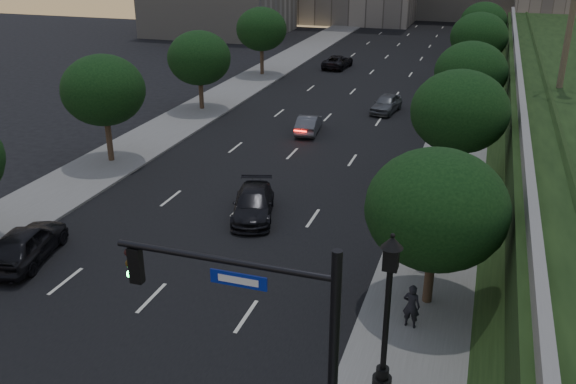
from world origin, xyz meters
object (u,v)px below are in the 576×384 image
(traffic_signal_mast, at_px, (288,367))
(sedan_near_left, at_px, (26,244))
(street_lamp, at_px, (386,324))
(sedan_near_right, at_px, (253,204))
(pedestrian_a, at_px, (411,306))
(pedestrian_b, at_px, (426,248))
(sedan_far_left, at_px, (338,62))
(sedan_far_right, at_px, (386,103))
(pedestrian_c, at_px, (412,238))
(sedan_mid_left, at_px, (309,124))

(traffic_signal_mast, xyz_separation_m, sedan_near_left, (-14.47, 7.57, -2.85))
(street_lamp, bearing_deg, sedan_near_right, 127.80)
(sedan_near_right, xyz_separation_m, pedestrian_a, (8.83, -7.17, 0.30))
(street_lamp, relative_size, pedestrian_b, 3.07)
(sedan_far_left, bearing_deg, pedestrian_a, 112.25)
(sedan_near_right, bearing_deg, sedan_near_left, -153.15)
(sedan_far_left, distance_m, sedan_far_right, 17.82)
(street_lamp, relative_size, sedan_near_left, 1.17)
(street_lamp, distance_m, pedestrian_c, 9.12)
(sedan_near_left, xyz_separation_m, sedan_mid_left, (6.37, 21.74, -0.16))
(sedan_far_right, bearing_deg, pedestrian_a, -70.32)
(pedestrian_c, bearing_deg, pedestrian_a, 81.53)
(sedan_near_left, xyz_separation_m, pedestrian_c, (15.85, 5.34, 0.22))
(sedan_near_left, height_order, pedestrian_c, pedestrian_c)
(pedestrian_a, height_order, pedestrian_c, pedestrian_c)
(sedan_near_left, relative_size, sedan_far_right, 1.14)
(street_lamp, xyz_separation_m, sedan_far_left, (-13.44, 48.56, -1.95))
(street_lamp, bearing_deg, traffic_signal_mast, -113.61)
(pedestrian_b, height_order, pedestrian_c, pedestrian_b)
(pedestrian_a, bearing_deg, pedestrian_b, -81.44)
(traffic_signal_mast, height_order, pedestrian_b, traffic_signal_mast)
(traffic_signal_mast, xyz_separation_m, street_lamp, (1.72, 3.94, -1.04))
(traffic_signal_mast, bearing_deg, sedan_near_left, 152.38)
(sedan_far_left, bearing_deg, traffic_signal_mast, 107.71)
(traffic_signal_mast, bearing_deg, sedan_far_left, 102.58)
(traffic_signal_mast, xyz_separation_m, sedan_mid_left, (-8.10, 29.31, -3.01))
(sedan_far_left, xyz_separation_m, sedan_far_right, (7.96, -15.94, 0.04))
(pedestrian_a, bearing_deg, sedan_far_left, -64.47)
(sedan_near_left, distance_m, sedan_mid_left, 22.66)
(traffic_signal_mast, height_order, sedan_mid_left, traffic_signal_mast)
(sedan_near_right, bearing_deg, traffic_signal_mast, -82.02)
(sedan_mid_left, relative_size, pedestrian_a, 2.37)
(sedan_mid_left, distance_m, pedestrian_b, 20.00)
(pedestrian_a, xyz_separation_m, pedestrian_c, (-0.70, 5.23, 0.04))
(street_lamp, bearing_deg, sedan_near_left, 167.36)
(street_lamp, height_order, pedestrian_b, street_lamp)
(sedan_near_right, height_order, pedestrian_b, pedestrian_b)
(pedestrian_a, bearing_deg, sedan_mid_left, -56.38)
(pedestrian_a, bearing_deg, sedan_near_right, -30.69)
(sedan_near_right, distance_m, sedan_far_right, 21.92)
(traffic_signal_mast, distance_m, sedan_mid_left, 30.56)
(sedan_mid_left, distance_m, sedan_near_right, 14.53)
(sedan_near_left, xyz_separation_m, pedestrian_a, (16.56, 0.10, 0.18))
(sedan_mid_left, bearing_deg, pedestrian_a, 108.69)
(pedestrian_a, xyz_separation_m, pedestrian_b, (-0.01, 4.43, 0.07))
(street_lamp, xyz_separation_m, sedan_near_right, (-8.46, 10.91, -1.94))
(street_lamp, xyz_separation_m, sedan_mid_left, (-9.82, 25.37, -1.97))
(sedan_far_right, bearing_deg, sedan_near_right, -89.58)
(street_lamp, distance_m, sedan_near_right, 13.94)
(traffic_signal_mast, height_order, sedan_far_left, traffic_signal_mast)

